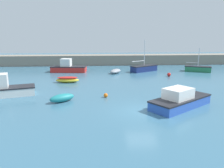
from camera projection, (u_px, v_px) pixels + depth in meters
The scene contains 11 objects.
ground_plane at pixel (142, 112), 17.33m from camera, with size 120.00×120.00×0.20m, color #38667F.
harbor_breakwater at pixel (113, 60), 44.92m from camera, with size 53.15×3.55×1.98m, color gray.
motorboat_with_cabin at pixel (180, 100), 18.15m from camera, with size 6.13×5.14×1.68m.
sailboat_short_mast at pixel (144, 68), 36.41m from camera, with size 4.95×3.87×5.18m.
sailboat_twin_hulled at pixel (198, 69), 36.18m from camera, with size 4.39×3.17×3.83m.
fishing_dinghy_green at pixel (62, 98), 19.69m from camera, with size 2.47×2.12×0.72m.
cabin_cruiser_white at pixel (68, 68), 35.79m from camera, with size 5.89×2.84×2.17m.
rowboat_blue_near at pixel (116, 71), 34.59m from camera, with size 2.45×3.00×0.67m.
rowboat_with_red_cover at pixel (67, 80), 27.80m from camera, with size 3.00×1.36×0.74m.
mooring_buoy_orange at pixel (106, 95), 21.12m from camera, with size 0.41×0.41×0.41m, color orange.
mooring_buoy_red at pixel (169, 75), 31.94m from camera, with size 0.54×0.54×0.54m, color red.
Camera 1 is at (-3.64, -16.20, 5.87)m, focal length 35.00 mm.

